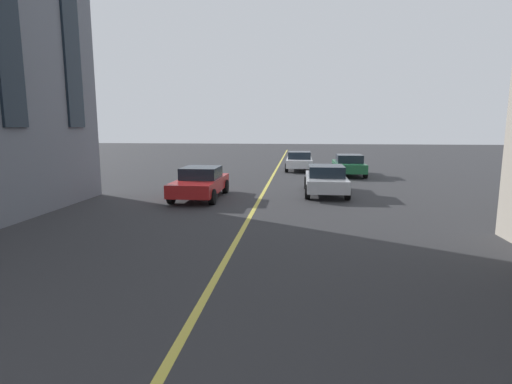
{
  "coord_description": "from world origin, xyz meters",
  "views": [
    {
      "loc": [
        4.91,
        -1.71,
        3.14
      ],
      "look_at": [
        16.32,
        -0.46,
        1.26
      ],
      "focal_mm": 28.03,
      "sensor_mm": 36.0,
      "label": 1
    }
  ],
  "objects_px": {
    "car_silver_oncoming": "(326,179)",
    "car_white_near": "(299,161)",
    "car_red_far": "(200,182)",
    "car_green_parked_b": "(349,165)"
  },
  "relations": [
    {
      "from": "car_white_near",
      "to": "car_silver_oncoming",
      "type": "xyz_separation_m",
      "value": [
        -10.37,
        -1.26,
        0.0
      ]
    },
    {
      "from": "car_white_near",
      "to": "car_silver_oncoming",
      "type": "relative_size",
      "value": 1.0
    },
    {
      "from": "car_red_far",
      "to": "car_green_parked_b",
      "type": "xyz_separation_m",
      "value": [
        9.24,
        -7.55,
        0.0
      ]
    },
    {
      "from": "car_silver_oncoming",
      "to": "car_green_parked_b",
      "type": "height_order",
      "value": "same"
    },
    {
      "from": "car_red_far",
      "to": "car_silver_oncoming",
      "type": "bearing_deg",
      "value": -73.86
    },
    {
      "from": "car_white_near",
      "to": "car_silver_oncoming",
      "type": "distance_m",
      "value": 10.44
    },
    {
      "from": "car_red_far",
      "to": "car_silver_oncoming",
      "type": "relative_size",
      "value": 1.0
    },
    {
      "from": "car_red_far",
      "to": "car_green_parked_b",
      "type": "distance_m",
      "value": 11.94
    },
    {
      "from": "car_silver_oncoming",
      "to": "car_white_near",
      "type": "bearing_deg",
      "value": 6.91
    },
    {
      "from": "car_red_far",
      "to": "car_white_near",
      "type": "height_order",
      "value": "same"
    }
  ]
}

